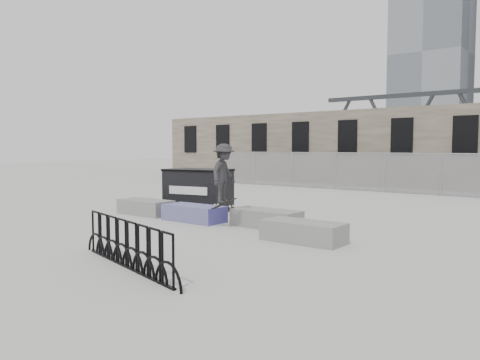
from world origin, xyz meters
name	(u,v)px	position (x,y,z in m)	size (l,w,h in m)	color
ground	(229,224)	(0.00, 0.00, 0.00)	(120.00, 120.00, 0.00)	#B5B6B0
stone_wall	(409,148)	(0.00, 16.24, 2.26)	(36.00, 2.58, 4.50)	#675D4C
chainlink_fence	(384,172)	(0.00, 12.50, 1.04)	(22.06, 0.06, 2.02)	gray
planter_far_left	(146,206)	(-3.51, -0.20, 0.27)	(2.00, 0.90, 0.50)	gray
planter_center_left	(194,212)	(-1.18, -0.27, 0.27)	(2.00, 0.90, 0.50)	#353193
planter_center_right	(266,218)	(1.20, 0.24, 0.27)	(2.00, 0.90, 0.50)	gray
planter_offset	(303,231)	(3.11, -0.95, 0.27)	(2.00, 0.90, 0.50)	gray
dumpster	(198,189)	(-2.78, 1.65, 0.76)	(2.52, 1.82, 1.51)	black
bike_rack	(127,245)	(1.72, -5.15, 0.44)	(3.93, 1.04, 0.90)	black
skateboarder	(224,173)	(0.30, -0.59, 1.55)	(0.81, 1.18, 1.89)	#2C2B2E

